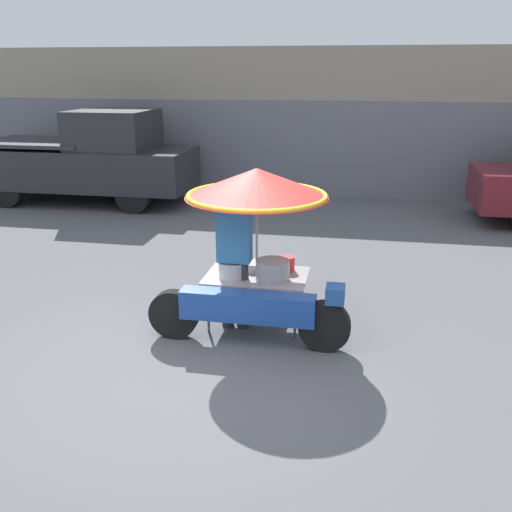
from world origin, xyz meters
TOP-DOWN VIEW (x-y plane):
  - ground_plane at (0.00, 0.00)m, footprint 36.00×36.00m
  - shopfront_building at (0.00, 9.48)m, footprint 28.00×2.06m
  - vendor_motorcycle_cart at (0.38, 1.06)m, footprint 2.26×1.63m
  - vendor_person at (0.15, 0.99)m, footprint 0.38×0.22m
  - pickup_truck at (-4.54, 6.86)m, footprint 4.92×1.85m

SIDE VIEW (x-z plane):
  - ground_plane at x=0.00m, z-range 0.00..0.00m
  - vendor_person at x=0.15m, z-range 0.10..1.76m
  - pickup_truck at x=-4.54m, z-range -0.06..2.01m
  - vendor_motorcycle_cart at x=0.38m, z-range 0.44..2.31m
  - shopfront_building at x=0.00m, z-range -0.01..3.40m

